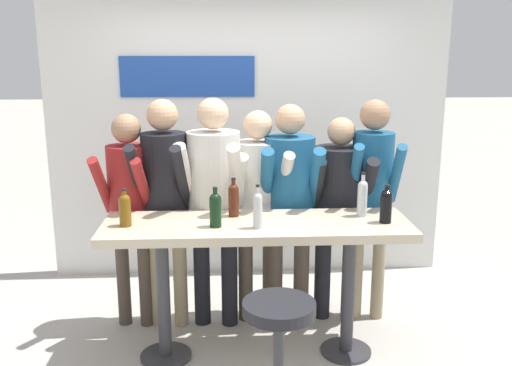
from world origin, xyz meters
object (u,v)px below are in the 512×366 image
(person_far_right, at_px, (372,185))
(wine_bottle_1, at_px, (362,196))
(person_left, at_px, (165,188))
(wine_bottle_4, at_px, (257,209))
(tasting_table, at_px, (257,245))
(bar_stool, at_px, (279,343))
(wine_bottle_2, at_px, (234,198))
(wine_bottle_0, at_px, (215,208))
(wine_bottle_3, at_px, (386,205))
(person_right, at_px, (339,199))
(wine_bottle_5, at_px, (125,208))
(person_center_right, at_px, (289,191))
(person_center, at_px, (258,194))
(person_far_left, at_px, (129,197))

(person_far_right, relative_size, wine_bottle_1, 5.62)
(person_left, xyz_separation_m, wine_bottle_4, (0.66, -0.61, 0.01))
(tasting_table, bearing_deg, bar_stool, -83.51)
(person_left, xyz_separation_m, wine_bottle_2, (0.51, -0.34, 0.01))
(tasting_table, distance_m, wine_bottle_0, 0.41)
(wine_bottle_3, bearing_deg, wine_bottle_1, 128.06)
(person_left, bearing_deg, wine_bottle_1, -7.90)
(person_right, xyz_separation_m, wine_bottle_5, (-1.53, -0.58, 0.11))
(wine_bottle_2, bearing_deg, tasting_table, -45.07)
(person_center_right, distance_m, wine_bottle_0, 0.81)
(person_center, relative_size, wine_bottle_4, 5.75)
(wine_bottle_3, xyz_separation_m, wine_bottle_4, (-0.87, -0.07, 0.01))
(person_far_left, bearing_deg, person_right, 9.88)
(bar_stool, bearing_deg, wine_bottle_4, 98.11)
(person_far_left, relative_size, wine_bottle_0, 6.22)
(person_left, distance_m, person_right, 1.33)
(wine_bottle_0, xyz_separation_m, wine_bottle_1, (1.01, 0.19, 0.02))
(person_center, xyz_separation_m, wine_bottle_4, (-0.04, -0.68, 0.08))
(person_center, relative_size, person_far_right, 0.95)
(person_center, distance_m, wine_bottle_0, 0.71)
(wine_bottle_0, xyz_separation_m, wine_bottle_4, (0.27, -0.04, 0.01))
(person_far_left, height_order, wine_bottle_3, person_far_left)
(person_right, bearing_deg, person_far_right, -2.31)
(person_right, height_order, wine_bottle_0, person_right)
(person_right, xyz_separation_m, person_far_right, (0.25, -0.02, 0.11))
(wine_bottle_0, bearing_deg, tasting_table, 15.98)
(person_left, relative_size, person_center_right, 1.03)
(person_far_left, distance_m, person_left, 0.28)
(bar_stool, height_order, person_far_left, person_far_left)
(tasting_table, height_order, wine_bottle_3, wine_bottle_3)
(person_center, bearing_deg, wine_bottle_1, -40.65)
(person_center, height_order, person_far_right, person_far_right)
(tasting_table, xyz_separation_m, wine_bottle_4, (-0.00, -0.12, 0.29))
(bar_stool, xyz_separation_m, person_left, (-0.75, 1.24, 0.60))
(wine_bottle_1, bearing_deg, bar_stool, -127.33)
(person_far_left, xyz_separation_m, person_center, (0.97, 0.05, -0.00))
(person_right, bearing_deg, person_center, -178.27)
(wine_bottle_0, bearing_deg, wine_bottle_2, 62.18)
(person_center_right, height_order, wine_bottle_5, person_center_right)
(person_center, xyz_separation_m, wine_bottle_5, (-0.91, -0.59, 0.07))
(person_left, relative_size, person_far_right, 1.01)
(wine_bottle_2, xyz_separation_m, wine_bottle_5, (-0.71, -0.18, -0.01))
(person_center, distance_m, wine_bottle_4, 0.69)
(bar_stool, height_order, person_center, person_center)
(person_right, bearing_deg, person_center_right, -172.90)
(tasting_table, height_order, wine_bottle_4, wine_bottle_4)
(person_right, distance_m, wine_bottle_2, 0.92)
(person_center_right, bearing_deg, wine_bottle_2, -138.04)
(person_far_left, xyz_separation_m, person_right, (1.59, 0.04, -0.05))
(person_center, bearing_deg, person_left, 177.56)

